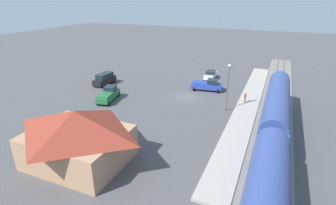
{
  "coord_description": "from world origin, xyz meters",
  "views": [
    {
      "loc": [
        -13.47,
        39.68,
        16.01
      ],
      "look_at": [
        1.02,
        5.86,
        1.0
      ],
      "focal_mm": 28.2,
      "sensor_mm": 36.0,
      "label": 1
    }
  ],
  "objects_px": {
    "pedestrian_on_platform": "(245,97)",
    "suv_black": "(105,79)",
    "pickup_green": "(108,94)",
    "light_pole_near_platform": "(228,82)",
    "station_building": "(77,136)",
    "pickup_blue": "(207,85)",
    "sedan_white": "(210,75)"
  },
  "relations": [
    {
      "from": "pedestrian_on_platform",
      "to": "suv_black",
      "type": "relative_size",
      "value": 0.34
    },
    {
      "from": "pickup_green",
      "to": "light_pole_near_platform",
      "type": "height_order",
      "value": "light_pole_near_platform"
    },
    {
      "from": "suv_black",
      "to": "light_pole_near_platform",
      "type": "height_order",
      "value": "light_pole_near_platform"
    },
    {
      "from": "pedestrian_on_platform",
      "to": "suv_black",
      "type": "distance_m",
      "value": 26.22
    },
    {
      "from": "station_building",
      "to": "pickup_green",
      "type": "bearing_deg",
      "value": -64.75
    },
    {
      "from": "suv_black",
      "to": "pickup_green",
      "type": "bearing_deg",
      "value": 129.88
    },
    {
      "from": "station_building",
      "to": "sedan_white",
      "type": "distance_m",
      "value": 34.09
    },
    {
      "from": "pedestrian_on_platform",
      "to": "pickup_green",
      "type": "bearing_deg",
      "value": 18.7
    },
    {
      "from": "pedestrian_on_platform",
      "to": "sedan_white",
      "type": "relative_size",
      "value": 0.38
    },
    {
      "from": "pickup_green",
      "to": "suv_black",
      "type": "height_order",
      "value": "suv_black"
    },
    {
      "from": "pickup_green",
      "to": "sedan_white",
      "type": "xyz_separation_m",
      "value": [
        -12.24,
        -18.19,
        -0.15
      ]
    },
    {
      "from": "station_building",
      "to": "pickup_green",
      "type": "xyz_separation_m",
      "value": [
        7.3,
        -15.47,
        -1.95
      ]
    },
    {
      "from": "station_building",
      "to": "light_pole_near_platform",
      "type": "xyz_separation_m",
      "value": [
        -11.2,
        -18.81,
        1.55
      ]
    },
    {
      "from": "pedestrian_on_platform",
      "to": "suv_black",
      "type": "height_order",
      "value": "suv_black"
    },
    {
      "from": "pedestrian_on_platform",
      "to": "pickup_green",
      "type": "height_order",
      "value": "pickup_green"
    },
    {
      "from": "pedestrian_on_platform",
      "to": "sedan_white",
      "type": "xyz_separation_m",
      "value": [
        8.46,
        -11.19,
        -0.4
      ]
    },
    {
      "from": "station_building",
      "to": "pickup_blue",
      "type": "relative_size",
      "value": 1.83
    },
    {
      "from": "sedan_white",
      "to": "light_pole_near_platform",
      "type": "height_order",
      "value": "light_pole_near_platform"
    },
    {
      "from": "suv_black",
      "to": "sedan_white",
      "type": "height_order",
      "value": "suv_black"
    },
    {
      "from": "suv_black",
      "to": "sedan_white",
      "type": "xyz_separation_m",
      "value": [
        -17.76,
        -11.59,
        -0.27
      ]
    },
    {
      "from": "pickup_green",
      "to": "station_building",
      "type": "bearing_deg",
      "value": 115.25
    },
    {
      "from": "pedestrian_on_platform",
      "to": "sedan_white",
      "type": "height_order",
      "value": "pedestrian_on_platform"
    },
    {
      "from": "station_building",
      "to": "sedan_white",
      "type": "height_order",
      "value": "station_building"
    },
    {
      "from": "station_building",
      "to": "pickup_blue",
      "type": "distance_m",
      "value": 27.31
    },
    {
      "from": "pickup_blue",
      "to": "light_pole_near_platform",
      "type": "height_order",
      "value": "light_pole_near_platform"
    },
    {
      "from": "pickup_green",
      "to": "suv_black",
      "type": "relative_size",
      "value": 1.14
    },
    {
      "from": "light_pole_near_platform",
      "to": "pickup_green",
      "type": "bearing_deg",
      "value": 10.21
    },
    {
      "from": "pickup_blue",
      "to": "light_pole_near_platform",
      "type": "distance_m",
      "value": 9.83
    },
    {
      "from": "pedestrian_on_platform",
      "to": "light_pole_near_platform",
      "type": "height_order",
      "value": "light_pole_near_platform"
    },
    {
      "from": "pickup_blue",
      "to": "sedan_white",
      "type": "bearing_deg",
      "value": -79.89
    },
    {
      "from": "station_building",
      "to": "pickup_blue",
      "type": "xyz_separation_m",
      "value": [
        -6.22,
        -26.53,
        -1.95
      ]
    },
    {
      "from": "station_building",
      "to": "suv_black",
      "type": "bearing_deg",
      "value": -59.86
    }
  ]
}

